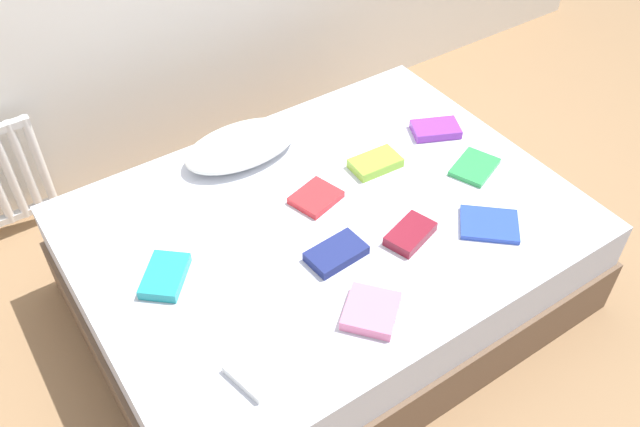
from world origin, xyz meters
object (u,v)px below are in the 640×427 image
(textbook_blue, at_px, (489,224))
(textbook_purple, at_px, (436,129))
(textbook_lime, at_px, (375,163))
(textbook_teal, at_px, (165,276))
(textbook_white, at_px, (266,363))
(textbook_maroon, at_px, (410,234))
(pillow, at_px, (241,145))
(textbook_pink, at_px, (371,311))
(textbook_green, at_px, (475,167))
(textbook_red, at_px, (316,198))
(textbook_navy, at_px, (336,253))
(bed, at_px, (326,259))

(textbook_blue, bearing_deg, textbook_purple, 110.54)
(textbook_lime, distance_m, textbook_teal, 1.04)
(textbook_white, bearing_deg, textbook_maroon, 1.65)
(pillow, xyz_separation_m, textbook_pink, (-0.06, -1.03, -0.04))
(textbook_green, height_order, textbook_teal, textbook_teal)
(pillow, bearing_deg, textbook_lime, -41.64)
(textbook_white, xyz_separation_m, textbook_teal, (-0.12, 0.53, 0.00))
(textbook_white, height_order, textbook_lime, textbook_lime)
(textbook_white, height_order, textbook_purple, textbook_purple)
(textbook_green, bearing_deg, textbook_pink, -177.82)
(textbook_maroon, distance_m, textbook_green, 0.53)
(textbook_red, xyz_separation_m, textbook_pink, (-0.17, -0.60, 0.01))
(textbook_purple, relative_size, textbook_navy, 0.96)
(pillow, bearing_deg, textbook_purple, -23.23)
(textbook_red, bearing_deg, textbook_white, -150.96)
(textbook_white, distance_m, textbook_red, 0.82)
(bed, bearing_deg, textbook_blue, -38.58)
(textbook_red, height_order, textbook_teal, textbook_teal)
(textbook_teal, bearing_deg, textbook_red, -44.64)
(textbook_purple, height_order, textbook_blue, textbook_purple)
(textbook_maroon, distance_m, textbook_pink, 0.41)
(textbook_navy, bearing_deg, bed, 60.55)
(textbook_white, xyz_separation_m, textbook_pink, (0.41, -0.02, 0.00))
(textbook_lime, bearing_deg, textbook_navy, -139.65)
(textbook_navy, relative_size, textbook_teal, 1.05)
(textbook_lime, bearing_deg, textbook_red, -171.18)
(textbook_lime, height_order, textbook_pink, textbook_lime)
(pillow, height_order, textbook_purple, pillow)
(textbook_purple, height_order, textbook_lime, textbook_lime)
(bed, xyz_separation_m, textbook_navy, (-0.09, -0.20, 0.27))
(textbook_navy, distance_m, textbook_green, 0.80)
(textbook_blue, bearing_deg, textbook_red, 175.40)
(pillow, distance_m, textbook_green, 1.03)
(bed, height_order, textbook_blue, textbook_blue)
(textbook_maroon, height_order, textbook_red, textbook_maroon)
(textbook_lime, bearing_deg, bed, -155.07)
(textbook_maroon, xyz_separation_m, textbook_white, (-0.76, -0.19, -0.00))
(textbook_teal, bearing_deg, textbook_blue, -70.05)
(textbook_purple, xyz_separation_m, textbook_navy, (-0.83, -0.38, 0.00))
(textbook_maroon, relative_size, textbook_pink, 1.06)
(textbook_lime, bearing_deg, pillow, 141.24)
(pillow, distance_m, textbook_teal, 0.76)
(textbook_maroon, height_order, textbook_teal, same)
(textbook_teal, relative_size, textbook_pink, 1.10)
(textbook_white, height_order, textbook_pink, textbook_pink)
(pillow, bearing_deg, textbook_navy, -90.26)
(textbook_blue, bearing_deg, textbook_teal, -159.47)
(textbook_purple, xyz_separation_m, textbook_red, (-0.72, -0.08, -0.00))
(bed, bearing_deg, textbook_green, -8.90)
(bed, height_order, textbook_white, textbook_white)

